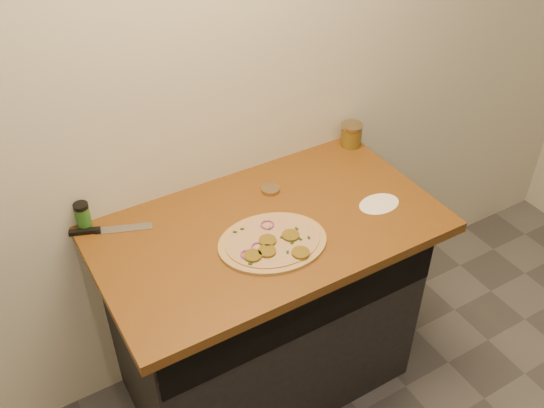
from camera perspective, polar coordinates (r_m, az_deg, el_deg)
cabinet at (r=2.45m, az=-0.72°, el=-9.95°), size 1.10×0.60×0.86m
countertop at (r=2.11m, az=-0.41°, el=-2.27°), size 1.20×0.70×0.04m
pizza at (r=2.01m, az=0.04°, el=-3.62°), size 0.42×0.42×0.02m
chefs_knife at (r=2.14m, az=-15.58°, el=-2.38°), size 0.27×0.13×0.02m
mason_jar_lid at (r=2.24m, az=-0.15°, el=1.38°), size 0.08×0.08×0.01m
salsa_jar at (r=2.51m, az=7.47°, el=6.48°), size 0.09×0.09×0.10m
spice_shaker at (r=2.15m, az=-17.36°, el=-1.08°), size 0.05×0.05×0.10m
flour_spill at (r=2.22m, az=10.04°, el=0.01°), size 0.16×0.16×0.00m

